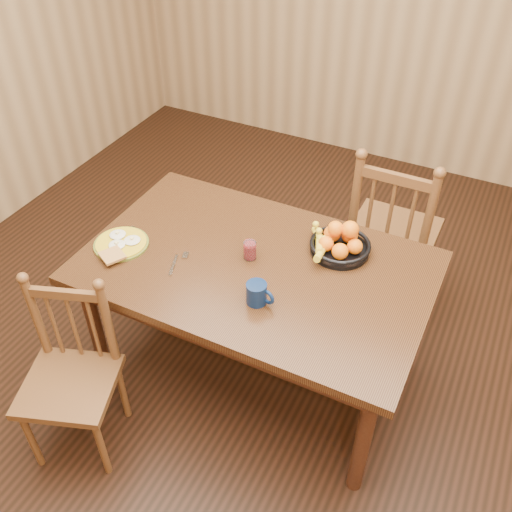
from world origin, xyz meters
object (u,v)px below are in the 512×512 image
at_px(dining_table, 256,278).
at_px(chair_near, 71,376).
at_px(coffee_mug, 257,293).
at_px(chair_far, 392,233).
at_px(breakfast_plate, 121,244).
at_px(fruit_bowl, 339,243).

bearing_deg(dining_table, chair_near, -127.92).
bearing_deg(coffee_mug, chair_far, 72.80).
relative_size(chair_far, chair_near, 1.18).
xyz_separation_m(chair_far, chair_near, (-1.00, -1.56, -0.08)).
xyz_separation_m(dining_table, coffee_mug, (0.12, -0.22, 0.14)).
distance_m(dining_table, chair_near, 0.95).
height_order(breakfast_plate, fruit_bowl, fruit_bowl).
xyz_separation_m(dining_table, breakfast_plate, (-0.64, -0.17, 0.10)).
height_order(chair_near, fruit_bowl, fruit_bowl).
bearing_deg(fruit_bowl, coffee_mug, -111.79).
bearing_deg(fruit_bowl, dining_table, -139.77).
distance_m(chair_far, chair_near, 1.86).
bearing_deg(coffee_mug, chair_near, -143.38).
bearing_deg(coffee_mug, breakfast_plate, 176.28).
xyz_separation_m(breakfast_plate, coffee_mug, (0.76, -0.05, 0.04)).
xyz_separation_m(chair_far, coffee_mug, (-0.33, -1.05, 0.29)).
relative_size(chair_far, coffee_mug, 7.80).
bearing_deg(coffee_mug, dining_table, 117.98).
xyz_separation_m(dining_table, fruit_bowl, (0.31, 0.26, 0.14)).
bearing_deg(chair_far, chair_near, 57.24).
bearing_deg(chair_near, fruit_bowl, 28.92).
distance_m(coffee_mug, fruit_bowl, 0.51).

